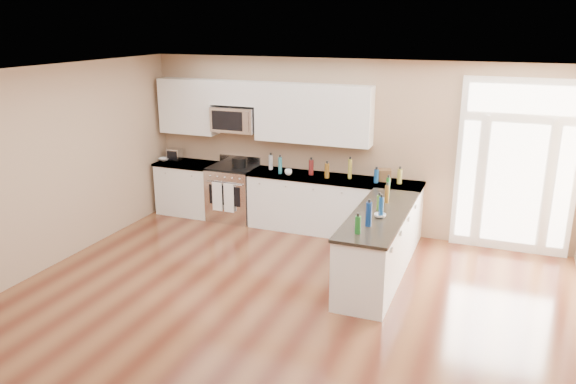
% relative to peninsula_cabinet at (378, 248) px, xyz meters
% --- Properties ---
extents(ground, '(8.00, 8.00, 0.00)m').
position_rel_peninsula_cabinet_xyz_m(ground, '(-0.93, -2.24, -0.43)').
color(ground, '#512416').
extents(room_shell, '(8.00, 8.00, 8.00)m').
position_rel_peninsula_cabinet_xyz_m(room_shell, '(-0.93, -2.24, 1.27)').
color(room_shell, tan).
rests_on(room_shell, ground).
extents(back_cabinet_left, '(1.10, 0.66, 0.94)m').
position_rel_peninsula_cabinet_xyz_m(back_cabinet_left, '(-3.80, 1.45, 0.00)').
color(back_cabinet_left, white).
rests_on(back_cabinet_left, ground).
extents(back_cabinet_right, '(2.85, 0.66, 0.94)m').
position_rel_peninsula_cabinet_xyz_m(back_cabinet_right, '(-1.08, 1.45, 0.00)').
color(back_cabinet_right, white).
rests_on(back_cabinet_right, ground).
extents(peninsula_cabinet, '(0.69, 2.32, 0.94)m').
position_rel_peninsula_cabinet_xyz_m(peninsula_cabinet, '(0.00, 0.00, 0.00)').
color(peninsula_cabinet, white).
rests_on(peninsula_cabinet, ground).
extents(upper_cabinet_left, '(1.04, 0.33, 0.95)m').
position_rel_peninsula_cabinet_xyz_m(upper_cabinet_left, '(-3.81, 1.59, 1.49)').
color(upper_cabinet_left, white).
rests_on(upper_cabinet_left, room_shell).
extents(upper_cabinet_right, '(1.94, 0.33, 0.95)m').
position_rel_peninsula_cabinet_xyz_m(upper_cabinet_right, '(-1.50, 1.59, 1.49)').
color(upper_cabinet_right, white).
rests_on(upper_cabinet_right, room_shell).
extents(upper_cabinet_short, '(0.82, 0.33, 0.40)m').
position_rel_peninsula_cabinet_xyz_m(upper_cabinet_short, '(-2.88, 1.59, 1.77)').
color(upper_cabinet_short, white).
rests_on(upper_cabinet_short, room_shell).
extents(microwave, '(0.78, 0.41, 0.42)m').
position_rel_peninsula_cabinet_xyz_m(microwave, '(-2.88, 1.56, 1.33)').
color(microwave, silver).
rests_on(microwave, room_shell).
extents(entry_door, '(1.70, 0.10, 2.60)m').
position_rel_peninsula_cabinet_xyz_m(entry_door, '(1.62, 1.71, 0.87)').
color(entry_door, white).
rests_on(entry_door, ground).
extents(kitchen_range, '(0.79, 0.70, 1.08)m').
position_rel_peninsula_cabinet_xyz_m(kitchen_range, '(-2.90, 1.45, 0.04)').
color(kitchen_range, silver).
rests_on(kitchen_range, ground).
extents(stockpot, '(0.25, 0.25, 0.19)m').
position_rel_peninsula_cabinet_xyz_m(stockpot, '(-2.77, 1.45, 0.61)').
color(stockpot, black).
rests_on(stockpot, kitchen_range).
extents(toaster_oven, '(0.25, 0.19, 0.21)m').
position_rel_peninsula_cabinet_xyz_m(toaster_oven, '(-4.12, 1.55, 0.61)').
color(toaster_oven, silver).
rests_on(toaster_oven, back_cabinet_left).
extents(cardboard_box, '(0.26, 0.21, 0.18)m').
position_rel_peninsula_cabinet_xyz_m(cardboard_box, '(-0.29, 1.55, 0.60)').
color(cardboard_box, brown).
rests_on(cardboard_box, back_cabinet_right).
extents(bowl_left, '(0.20, 0.20, 0.05)m').
position_rel_peninsula_cabinet_xyz_m(bowl_left, '(-4.28, 1.43, 0.53)').
color(bowl_left, white).
rests_on(bowl_left, back_cabinet_left).
extents(bowl_peninsula, '(0.17, 0.17, 0.05)m').
position_rel_peninsula_cabinet_xyz_m(bowl_peninsula, '(0.04, -0.18, 0.53)').
color(bowl_peninsula, white).
rests_on(bowl_peninsula, peninsula_cabinet).
extents(cup_counter, '(0.13, 0.13, 0.09)m').
position_rel_peninsula_cabinet_xyz_m(cup_counter, '(-1.82, 1.33, 0.55)').
color(cup_counter, white).
rests_on(cup_counter, back_cabinet_right).
extents(counter_bottles, '(2.34, 2.46, 0.31)m').
position_rel_peninsula_cabinet_xyz_m(counter_bottles, '(-0.67, 0.78, 0.63)').
color(counter_bottles, '#19591E').
rests_on(counter_bottles, back_cabinet_right).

